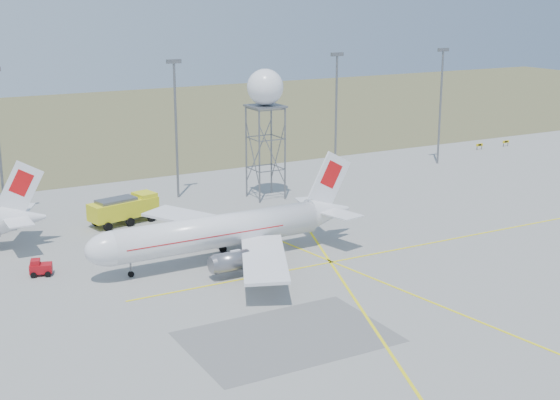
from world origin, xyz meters
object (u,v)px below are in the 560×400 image
airliner_main (222,231)px  fire_truck (125,210)px  radar_tower (265,127)px  baggage_tug (41,269)px

airliner_main → fire_truck: bearing=-76.9°
radar_tower → baggage_tug: radar_tower is taller
radar_tower → fire_truck: 24.46m
fire_truck → baggage_tug: size_ratio=3.62×
airliner_main → baggage_tug: airliner_main is taller
airliner_main → radar_tower: size_ratio=1.74×
fire_truck → baggage_tug: (-14.40, -14.77, -1.09)m
airliner_main → baggage_tug: bearing=-15.8°
radar_tower → airliner_main: bearing=-127.9°
airliner_main → radar_tower: 29.67m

